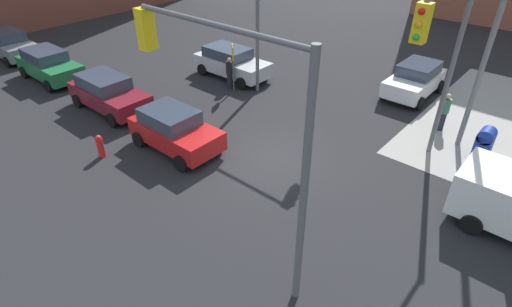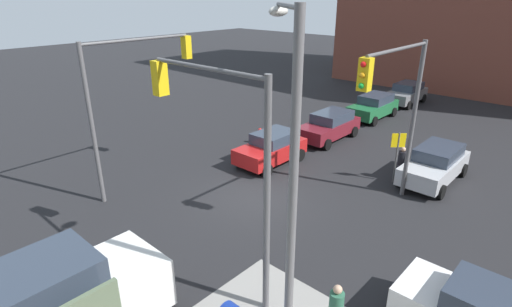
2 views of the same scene
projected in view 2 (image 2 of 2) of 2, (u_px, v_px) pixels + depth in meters
ground_plane at (255, 198)px, 17.03m from camera, size 120.00×120.00×0.00m
traffic_signal_nw_corner at (398, 99)px, 14.32m from camera, size 4.87×0.36×6.50m
traffic_signal_se_corner at (133, 85)px, 16.36m from camera, size 5.20×0.36×6.50m
traffic_signal_ne_corner at (219, 139)px, 10.46m from camera, size 0.36×4.48×6.50m
street_lamp_corner at (290, 169)px, 8.42m from camera, size 1.98×2.07×8.00m
warning_sign_two_way at (397, 149)px, 17.82m from camera, size 0.48×0.48×2.40m
fire_hydrant at (260, 136)px, 22.89m from camera, size 0.26×0.26×0.94m
sedan_silver at (435, 164)px, 18.27m from camera, size 4.37×2.02×1.62m
hatchback_green at (373, 106)px, 27.40m from camera, size 4.27×2.02×1.62m
sedan_maroon at (329, 126)px, 23.47m from camera, size 4.34×2.02×1.62m
sedan_red at (271, 148)px, 20.15m from camera, size 3.84×2.02×1.62m
hatchback_gray at (406, 93)px, 30.98m from camera, size 4.26×2.02×1.62m
pedestrian_crossing at (401, 163)px, 18.31m from camera, size 0.36×0.36×1.64m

